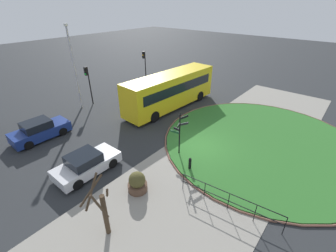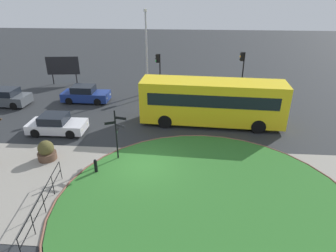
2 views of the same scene
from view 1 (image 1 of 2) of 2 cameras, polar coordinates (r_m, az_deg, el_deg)
ground at (r=16.79m, az=7.99°, el=-5.12°), size 120.00×120.00×0.00m
sidewalk_paving at (r=16.06m, az=14.07°, el=-7.55°), size 32.00×7.99×0.02m
grass_island at (r=18.43m, az=22.39°, el=-3.73°), size 14.24×14.24×0.10m
grass_kerb_ring at (r=18.43m, az=22.39°, el=-3.72°), size 14.55×14.55×0.11m
signpost_directional at (r=14.96m, az=2.91°, el=-1.21°), size 1.24×0.97×3.15m
bollard_foreground at (r=14.40m, az=5.48°, el=-9.30°), size 0.18×0.18×0.88m
railing_grass_edge at (r=12.20m, az=14.90°, el=-17.19°), size 0.63×5.17×1.12m
bus_yellow at (r=22.15m, az=0.64°, el=8.99°), size 10.42×3.03×3.30m
car_near_lane at (r=19.79m, az=-29.27°, el=-0.96°), size 4.12×1.82×1.49m
car_far_lane at (r=14.88m, az=-19.61°, el=-8.85°), size 3.96×1.87×1.35m
traffic_light_near at (r=23.74m, az=-19.38°, el=11.34°), size 0.48×0.32×3.80m
traffic_light_far at (r=28.10m, az=-5.89°, el=15.78°), size 0.49×0.28×4.11m
lamppost_tall at (r=23.00m, az=-22.39°, el=13.69°), size 0.32×0.32×7.60m
planter_near_signpost at (r=13.02m, az=-7.65°, el=-13.83°), size 1.08×1.08×1.22m
street_tree_bare at (r=10.77m, az=-16.00°, el=-19.21°), size 1.36×1.24×3.01m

